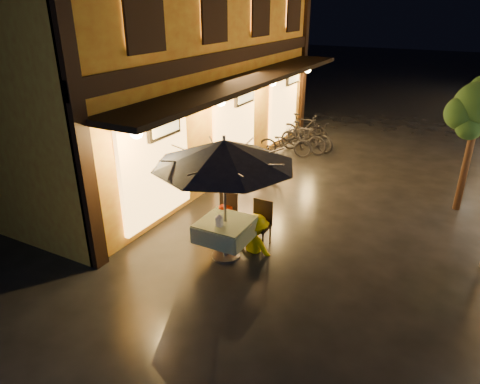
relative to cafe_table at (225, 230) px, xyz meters
The scene contains 16 objects.
ground 1.60m from the cafe_table, ahead, with size 90.00×90.00×0.00m, color black.
west_building 6.59m from the cafe_table, 136.89° to the left, with size 5.90×11.40×7.40m.
street_tree 6.21m from the cafe_table, 48.92° to the left, with size 1.43×1.20×3.15m.
cafe_table is the anchor object (origin of this frame).
patio_umbrella 1.56m from the cafe_table, ahead, with size 2.64×2.64×2.46m.
cafe_chair_left 0.84m from the cafe_table, 118.51° to the left, with size 0.42×0.42×0.97m.
cafe_chair_right 0.84m from the cafe_table, 61.49° to the left, with size 0.42×0.42×0.97m.
table_lantern 0.40m from the cafe_table, 90.00° to the right, with size 0.16×0.16×0.25m.
person_orange 0.67m from the cafe_table, 123.93° to the left, with size 0.78×0.60×1.60m, color #F23300.
person_yellow 0.67m from the cafe_table, 52.01° to the left, with size 0.97×0.56×1.50m, color #EED700.
bicycle_0 3.75m from the cafe_table, 109.69° to the left, with size 0.65×1.86×0.98m, color black.
bicycle_1 4.12m from the cafe_table, 108.64° to the left, with size 0.44×1.55×0.93m, color black.
bicycle_2 6.24m from the cafe_table, 101.85° to the left, with size 0.60×1.71×0.90m, color black.
bicycle_3 6.83m from the cafe_table, 97.68° to the left, with size 0.48×1.71×1.02m, color black.
bicycle_4 7.20m from the cafe_table, 96.57° to the left, with size 0.64×1.83×0.96m, color black.
bicycle_5 7.89m from the cafe_table, 99.42° to the left, with size 0.49×1.74×1.04m, color black.
Camera 1 is at (2.15, -6.19, 4.58)m, focal length 32.00 mm.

